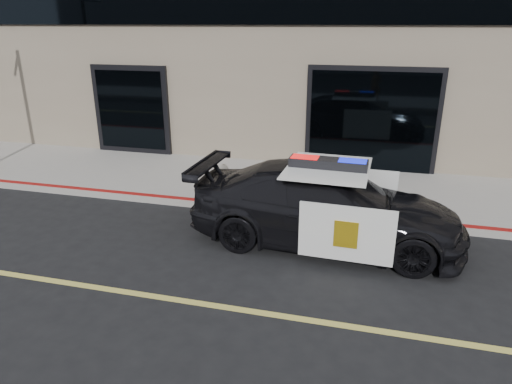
# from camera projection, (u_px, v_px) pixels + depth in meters

# --- Properties ---
(ground) EXTENTS (120.00, 120.00, 0.00)m
(ground) POSITION_uv_depth(u_px,v_px,m) (429.00, 339.00, 6.00)
(ground) COLOR black
(ground) RESTS_ON ground
(sidewalk_n) EXTENTS (60.00, 3.50, 0.15)m
(sidewalk_n) POSITION_uv_depth(u_px,v_px,m) (408.00, 196.00, 10.74)
(sidewalk_n) COLOR gray
(sidewalk_n) RESTS_ON ground
(police_car) EXTENTS (2.50, 5.15, 1.64)m
(police_car) POSITION_uv_depth(u_px,v_px,m) (326.00, 206.00, 8.42)
(police_car) COLOR black
(police_car) RESTS_ON ground
(fire_hydrant) EXTENTS (0.33, 0.46, 0.73)m
(fire_hydrant) POSITION_uv_depth(u_px,v_px,m) (224.00, 180.00, 10.52)
(fire_hydrant) COLOR beige
(fire_hydrant) RESTS_ON sidewalk_n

